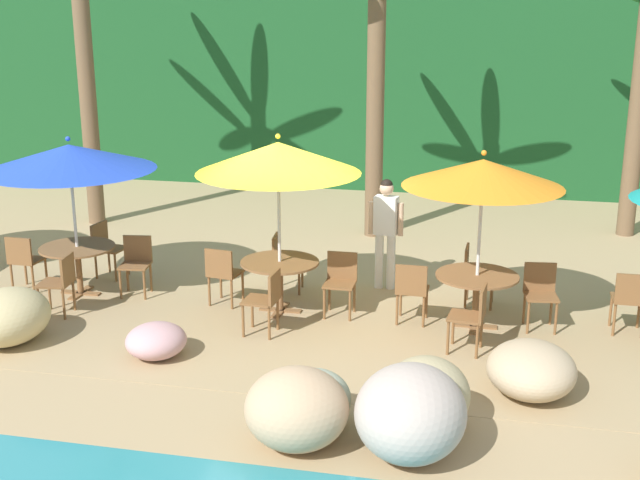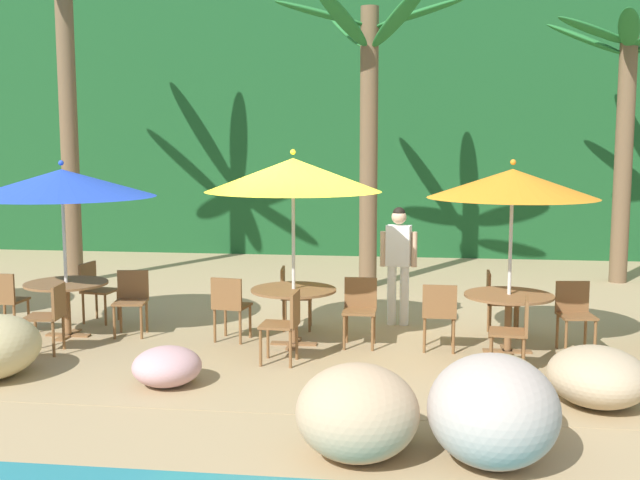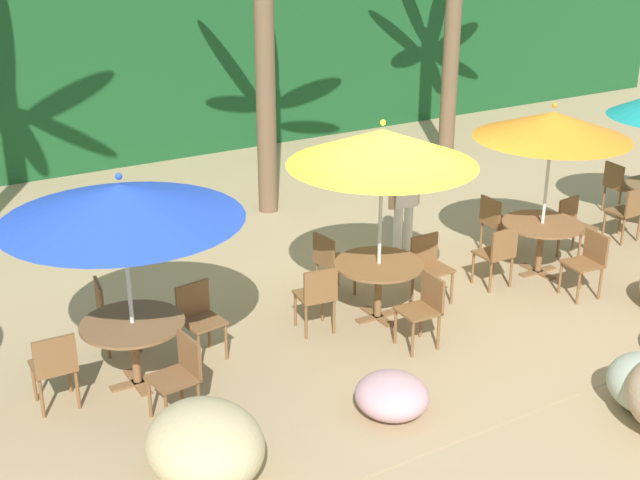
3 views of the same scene
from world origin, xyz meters
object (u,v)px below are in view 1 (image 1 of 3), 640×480
at_px(chair_yellow_inland, 283,258).
at_px(chair_yellow_right, 267,298).
at_px(chair_blue_seaward, 136,261).
at_px(umbrella_yellow, 278,158).
at_px(chair_teal_left, 630,298).
at_px(dining_table_blue, 78,255).
at_px(chair_yellow_seaward, 341,279).
at_px(chair_orange_seaward, 540,291).
at_px(dining_table_yellow, 280,270).
at_px(waiter_in_white, 386,226).
at_px(chair_orange_left, 412,288).
at_px(dining_table_orange, 477,284).
at_px(chair_blue_left, 24,259).
at_px(chair_yellow_left, 223,272).
at_px(chair_orange_right, 473,314).
at_px(umbrella_orange, 483,173).
at_px(chair_blue_right, 61,280).
at_px(chair_orange_inland, 474,271).
at_px(palm_tree_second, 376,42).
at_px(umbrella_blue, 69,157).
at_px(chair_blue_inland, 106,245).

height_order(chair_yellow_inland, chair_yellow_right, same).
height_order(chair_blue_seaward, umbrella_yellow, umbrella_yellow).
bearing_deg(chair_teal_left, dining_table_blue, -179.31).
height_order(chair_yellow_seaward, chair_orange_seaward, same).
xyz_separation_m(dining_table_yellow, chair_yellow_right, (0.05, -0.85, -0.10)).
bearing_deg(chair_yellow_inland, waiter_in_white, 16.41).
bearing_deg(chair_orange_left, dining_table_orange, 5.20).
height_order(chair_blue_left, chair_teal_left, same).
bearing_deg(chair_yellow_left, waiter_in_white, 29.80).
distance_m(chair_orange_seaward, waiter_in_white, 2.53).
bearing_deg(umbrella_yellow, dining_table_yellow, 0.00).
bearing_deg(chair_orange_right, umbrella_orange, 89.54).
bearing_deg(waiter_in_white, chair_orange_left, -68.00).
relative_size(chair_yellow_inland, chair_orange_right, 1.00).
bearing_deg(waiter_in_white, chair_yellow_seaward, -111.07).
distance_m(umbrella_yellow, waiter_in_white, 2.19).
xyz_separation_m(chair_blue_right, chair_yellow_inland, (2.74, 1.62, 0.00)).
relative_size(chair_blue_left, umbrella_yellow, 0.34).
relative_size(chair_yellow_left, waiter_in_white, 0.51).
bearing_deg(chair_orange_inland, chair_yellow_right, -146.90).
distance_m(umbrella_yellow, chair_yellow_seaward, 1.89).
height_order(chair_orange_inland, palm_tree_second, palm_tree_second).
height_order(chair_blue_left, dining_table_yellow, chair_blue_left).
bearing_deg(umbrella_blue, umbrella_yellow, -0.92).
bearing_deg(waiter_in_white, chair_blue_right, -154.03).
bearing_deg(chair_yellow_inland, chair_yellow_seaward, -35.78).
relative_size(chair_orange_right, chair_teal_left, 1.00).
distance_m(umbrella_blue, waiter_in_white, 4.70).
bearing_deg(chair_blue_seaward, chair_blue_right, -121.63).
relative_size(umbrella_yellow, chair_yellow_inland, 2.90).
bearing_deg(dining_table_blue, chair_orange_inland, 7.79).
distance_m(umbrella_yellow, chair_orange_inland, 3.24).
bearing_deg(umbrella_orange, umbrella_yellow, 179.65).
bearing_deg(chair_orange_inland, chair_yellow_seaward, -157.52).
bearing_deg(dining_table_blue, chair_yellow_inland, 15.04).
relative_size(umbrella_yellow, dining_table_orange, 2.30).
bearing_deg(chair_teal_left, chair_yellow_right, -167.82).
bearing_deg(chair_orange_left, dining_table_blue, 178.34).
distance_m(chair_blue_inland, chair_yellow_inland, 2.90).
xyz_separation_m(chair_orange_inland, palm_tree_second, (-1.97, 3.36, 3.01)).
bearing_deg(chair_blue_seaward, chair_yellow_seaward, -3.08).
bearing_deg(chair_orange_seaward, chair_blue_seaward, 179.18).
relative_size(chair_orange_seaward, palm_tree_second, 0.17).
bearing_deg(dining_table_yellow, umbrella_orange, -0.35).
relative_size(chair_orange_inland, palm_tree_second, 0.17).
bearing_deg(chair_yellow_seaward, chair_orange_left, -10.62).
relative_size(chair_blue_inland, umbrella_yellow, 0.34).
distance_m(dining_table_yellow, chair_teal_left, 4.67).
relative_size(chair_yellow_right, chair_orange_inland, 1.00).
distance_m(chair_blue_left, palm_tree_second, 6.94).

